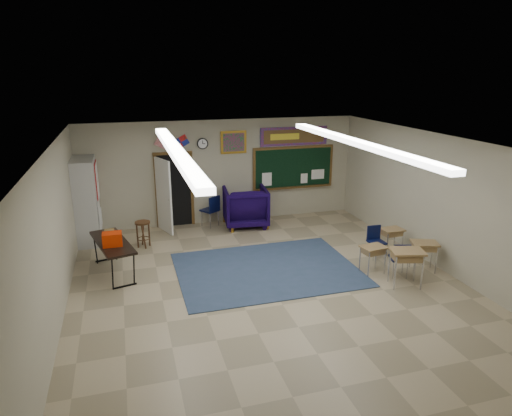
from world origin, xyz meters
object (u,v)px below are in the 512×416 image
object	(u,v)px
wooden_stool	(143,234)
student_desk_front_right	(391,240)
wingback_armchair	(245,207)
student_desk_front_left	(373,258)
folding_table	(113,256)

from	to	relation	value
wooden_stool	student_desk_front_right	bearing A→B (deg)	-20.28
wingback_armchair	student_desk_front_left	distance (m)	4.35
wingback_armchair	student_desk_front_right	bearing A→B (deg)	140.24
student_desk_front_left	student_desk_front_right	xyz separation A→B (m)	(1.03, 0.90, -0.00)
wingback_armchair	student_desk_front_left	size ratio (longest dim) A/B	1.97
student_desk_front_right	folding_table	bearing A→B (deg)	170.16
student_desk_front_left	student_desk_front_right	size ratio (longest dim) A/B	1.00
folding_table	wooden_stool	world-z (taller)	folding_table
wooden_stool	student_desk_front_left	bearing A→B (deg)	-32.49
student_desk_front_right	wooden_stool	size ratio (longest dim) A/B	0.94
folding_table	wooden_stool	size ratio (longest dim) A/B	2.82
student_desk_front_left	student_desk_front_right	world-z (taller)	same
student_desk_front_left	folding_table	world-z (taller)	folding_table
wooden_stool	wingback_armchair	bearing A→B (deg)	16.93
wingback_armchair	folding_table	world-z (taller)	wingback_armchair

